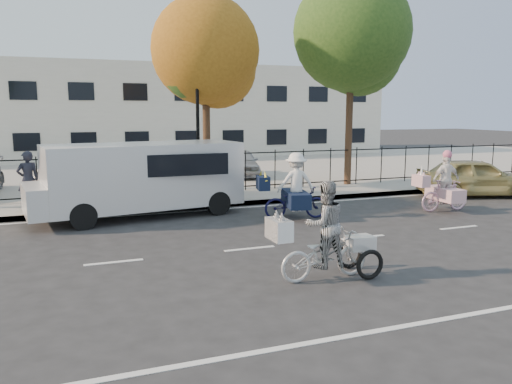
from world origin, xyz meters
name	(u,v)px	position (x,y,z in m)	size (l,w,h in m)	color
ground	(250,249)	(0.00, 0.00, 0.00)	(120.00, 120.00, 0.00)	#333334
road_markings	(250,249)	(0.00, 0.00, 0.01)	(60.00, 9.52, 0.01)	silver
curb	(197,206)	(0.00, 5.05, 0.07)	(60.00, 0.10, 0.15)	#A8A399
sidewalk	(190,201)	(0.00, 6.10, 0.07)	(60.00, 2.20, 0.15)	#A8A399
parking_lot	(151,171)	(0.00, 15.00, 0.07)	(60.00, 15.60, 0.15)	#A8A399
iron_fence	(182,173)	(0.00, 7.20, 0.90)	(58.00, 0.06, 1.50)	black
building	(127,112)	(0.00, 25.00, 3.00)	(34.00, 10.00, 6.00)	silver
lamppost	(198,111)	(0.50, 6.80, 3.11)	(0.36, 0.36, 4.33)	black
street_sign	(131,162)	(-1.85, 6.80, 1.42)	(0.85, 0.06, 1.80)	black
zebra_trike	(325,242)	(0.63, -2.41, 0.72)	(2.16, 0.83, 1.86)	silver
unicorn_bike	(444,189)	(7.16, 1.97, 0.71)	(1.91, 1.33, 1.92)	#E7AFC8
bull_bike	(295,193)	(2.32, 2.60, 0.77)	(2.13, 1.49, 1.93)	#0F0F34
white_van	(141,176)	(-1.82, 4.50, 1.20)	(6.36, 2.87, 2.17)	white
gold_sedan	(475,177)	(10.15, 3.80, 0.71)	(1.67, 4.16, 1.42)	tan
pedestrian	(28,180)	(-4.99, 6.14, 1.04)	(0.65, 0.42, 1.77)	black
lot_car_c	(67,172)	(-3.91, 9.59, 0.83)	(1.43, 4.10, 1.35)	#4C4E54
lot_car_d	(241,163)	(3.55, 11.20, 0.77)	(1.46, 3.63, 1.24)	#AAADB1
tree_mid	(209,56)	(1.25, 7.99, 5.12)	(3.99, 3.99, 7.31)	#442D1D
tree_east	(354,39)	(7.00, 7.36, 5.92)	(4.61, 4.61, 8.46)	#442D1D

